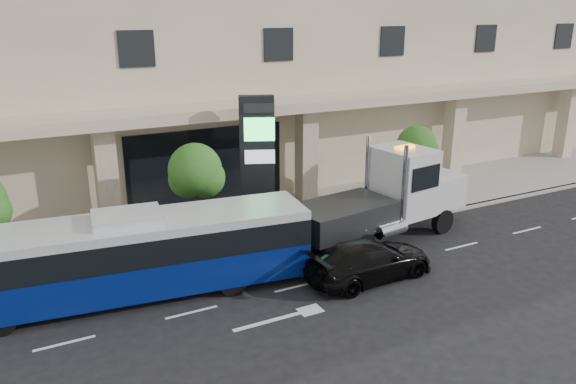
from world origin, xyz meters
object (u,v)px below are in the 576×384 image
Objects in this scene: black_sedan at (369,260)px; signage_pylon at (257,163)px; city_bus at (130,255)px; tow_truck at (388,199)px.

black_sedan is 6.91m from signage_pylon.
city_bus is 2.48× the size of black_sedan.
tow_truck is 5.90m from signage_pylon.
signage_pylon reaches higher than city_bus.
black_sedan is at bearing -11.13° from city_bus.
city_bus is at bearing -128.32° from signage_pylon.
tow_truck is 1.93× the size of black_sedan.
city_bus is at bearing 173.64° from tow_truck.
tow_truck is 1.63× the size of signage_pylon.
black_sedan is at bearing -143.30° from tow_truck.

